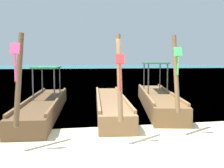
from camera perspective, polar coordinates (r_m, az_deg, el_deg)
ground at (r=6.03m, az=7.23°, el=-13.78°), size 120.00×120.00×0.00m
sea_water at (r=67.56m, az=-8.95°, el=3.38°), size 120.00×120.00×0.00m
longtail_boat_pink_ribbon at (r=10.02m, az=-14.43°, el=-4.41°), size 1.63×7.60×2.62m
longtail_boat_red_ribbon at (r=10.07m, az=-0.35°, el=-4.41°), size 1.80×7.47×2.63m
longtail_boat_green_ribbon at (r=11.08m, az=9.78°, el=-3.24°), size 2.57×7.50×2.68m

